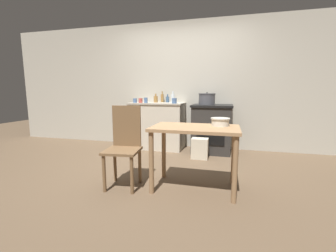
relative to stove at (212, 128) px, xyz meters
name	(u,v)px	position (x,y,z in m)	size (l,w,h in m)	color
ground_plane	(161,170)	(-0.64, -1.24, -0.46)	(14.00, 14.00, 0.00)	brown
wall_back	(183,86)	(-0.64, 0.34, 0.82)	(8.00, 0.07, 2.55)	#B2AD9E
counter_cabinet	(157,125)	(-1.10, 0.03, 0.01)	(1.09, 0.59, 0.93)	beige
stove	(212,128)	(0.00, 0.00, 0.00)	(0.75, 0.65, 0.91)	#2D2B28
work_table	(195,138)	(-0.08, -1.73, 0.17)	(1.00, 0.61, 0.75)	#A87F56
chair	(124,144)	(-0.93, -1.84, 0.06)	(0.44, 0.44, 0.98)	brown
flour_sack	(200,148)	(-0.16, -0.50, -0.28)	(0.28, 0.20, 0.36)	beige
stock_pot	(207,99)	(-0.11, 0.05, 0.56)	(0.32, 0.32, 0.23)	#4C4C51
mixing_bowl_large	(220,121)	(0.20, -1.60, 0.35)	(0.22, 0.22, 0.09)	silver
bottle_far_left	(173,98)	(-0.79, 0.11, 0.56)	(0.08, 0.08, 0.23)	silver
bottle_left	(167,99)	(-0.93, 0.20, 0.54)	(0.07, 0.07, 0.17)	#3D5675
bottle_mid_left	(156,99)	(-1.15, 0.11, 0.54)	(0.08, 0.08, 0.18)	olive
bottle_center_left	(162,98)	(-1.05, 0.23, 0.56)	(0.06, 0.06, 0.23)	olive
cup_center	(135,101)	(-1.51, -0.11, 0.52)	(0.08, 0.08, 0.09)	#4C6B99
cup_center_right	(174,101)	(-0.69, -0.18, 0.52)	(0.09, 0.09, 0.10)	#4C6B99
cup_mid_right	(146,100)	(-1.28, -0.14, 0.53)	(0.07, 0.07, 0.10)	#4C6B99
cup_right	(141,101)	(-1.40, -0.11, 0.52)	(0.08, 0.08, 0.09)	#B74C42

